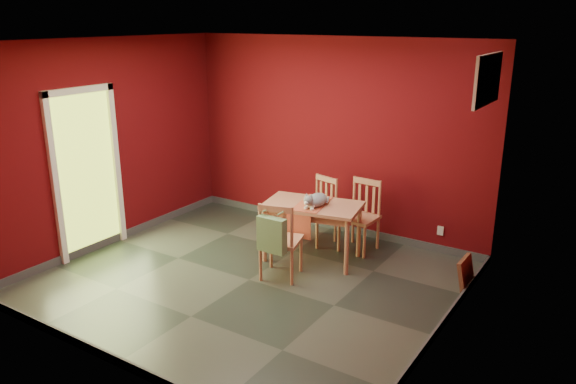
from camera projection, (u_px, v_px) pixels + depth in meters
The scene contains 13 objects.
ground at pixel (249, 280), 6.56m from camera, with size 4.50×4.50×0.00m, color #2D342D.
room_shell at pixel (249, 276), 6.54m from camera, with size 4.50×4.50×4.50m.
doorway at pixel (86, 168), 7.05m from camera, with size 0.06×1.01×2.13m.
window at pixel (487, 80), 5.50m from camera, with size 0.05×0.90×0.50m.
outlet_plate at pixel (440, 231), 7.23m from camera, with size 0.08×0.01×0.12m, color silver.
dining_table at pixel (312, 211), 6.94m from camera, with size 1.29×0.90×0.73m.
table_runner at pixel (308, 210), 6.83m from camera, with size 0.46×0.74×0.35m.
chair_far_left at pixel (319, 209), 7.57m from camera, with size 0.50×0.50×0.89m.
chair_far_right at pixel (361, 215), 7.29m from camera, with size 0.46×0.46×0.93m.
chair_near at pixel (280, 239), 6.47m from camera, with size 0.54×0.54×0.94m.
tote_bag at pixel (272, 235), 6.24m from camera, with size 0.34×0.20×0.48m.
cat at pixel (316, 198), 6.79m from camera, with size 0.23×0.44×0.22m, color slate, non-canonical shape.
picture_frame at pixel (466, 274), 6.26m from camera, with size 0.13×0.38×0.38m.
Camera 1 is at (3.60, -4.75, 2.95)m, focal length 35.00 mm.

